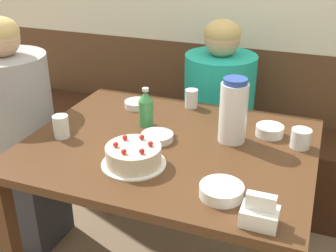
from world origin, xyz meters
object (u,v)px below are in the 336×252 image
object	(u,v)px
bench_seat	(216,161)
person_teal_shirt	(218,120)
bowl_rice_small	(221,191)
glass_water_tall	(61,127)
napkin_holder	(260,214)
soju_bottle	(146,108)
bowl_soup_white	(137,104)
person_pale_blue_shirt	(18,140)
water_pitcher	(233,111)
glass_shot_small	(191,98)
birthday_cake	(134,156)
glass_tumbler_short	(301,138)
bowl_side_dish	(270,131)
bowl_sauce_shallow	(157,137)

from	to	relation	value
bench_seat	person_teal_shirt	world-z (taller)	person_teal_shirt
bowl_rice_small	glass_water_tall	bearing A→B (deg)	166.23
bench_seat	napkin_holder	world-z (taller)	napkin_holder
soju_bottle	bowl_soup_white	distance (m)	0.22
person_pale_blue_shirt	person_teal_shirt	bearing A→B (deg)	37.59
water_pitcher	glass_shot_small	size ratio (longest dim) A/B	3.01
soju_bottle	birthday_cake	bearing A→B (deg)	-74.08
napkin_holder	glass_tumbler_short	bearing A→B (deg)	82.79
water_pitcher	bowl_soup_white	bearing A→B (deg)	160.69
soju_bottle	napkin_holder	bearing A→B (deg)	-41.01
birthday_cake	person_teal_shirt	bearing A→B (deg)	84.75
soju_bottle	napkin_holder	xyz separation A→B (m)	(0.59, -0.51, -0.04)
glass_water_tall	glass_shot_small	distance (m)	0.65
bowl_rice_small	bowl_side_dish	size ratio (longest dim) A/B	1.26
birthday_cake	napkin_holder	world-z (taller)	napkin_holder
bowl_rice_small	glass_tumbler_short	xyz separation A→B (m)	(0.21, 0.44, 0.02)
napkin_holder	glass_water_tall	xyz separation A→B (m)	(-0.87, 0.28, 0.01)
water_pitcher	soju_bottle	distance (m)	0.39
bench_seat	bowl_rice_small	world-z (taller)	bowl_rice_small
bench_seat	soju_bottle	distance (m)	0.95
napkin_holder	glass_shot_small	world-z (taller)	napkin_holder
bowl_side_dish	person_pale_blue_shirt	size ratio (longest dim) A/B	0.10
birthday_cake	person_pale_blue_shirt	size ratio (longest dim) A/B	0.20
glass_tumbler_short	water_pitcher	bearing A→B (deg)	-171.88
bowl_side_dish	glass_tumbler_short	bearing A→B (deg)	-25.74
bowl_side_dish	glass_water_tall	size ratio (longest dim) A/B	1.22
water_pitcher	glass_water_tall	size ratio (longest dim) A/B	2.80
glass_tumbler_short	person_teal_shirt	bearing A→B (deg)	130.04
person_teal_shirt	napkin_holder	bearing A→B (deg)	20.20
bowl_sauce_shallow	person_pale_blue_shirt	world-z (taller)	person_pale_blue_shirt
birthday_cake	bowl_soup_white	world-z (taller)	birthday_cake
glass_tumbler_short	person_teal_shirt	size ratio (longest dim) A/B	0.07
bowl_side_dish	person_teal_shirt	distance (m)	0.65
soju_bottle	bowl_side_dish	distance (m)	0.54
bowl_sauce_shallow	person_pale_blue_shirt	xyz separation A→B (m)	(-0.78, 0.05, -0.18)
glass_water_tall	bowl_soup_white	bearing A→B (deg)	68.34
bowl_sauce_shallow	glass_shot_small	distance (m)	0.39
bowl_rice_small	glass_tumbler_short	distance (m)	0.49
water_pitcher	bench_seat	bearing A→B (deg)	107.87
napkin_holder	bowl_side_dish	distance (m)	0.61
person_pale_blue_shirt	glass_shot_small	bearing A→B (deg)	22.47
bowl_soup_white	birthday_cake	bearing A→B (deg)	-66.57
birthday_cake	bowl_soup_white	bearing A→B (deg)	113.43
glass_tumbler_short	glass_shot_small	distance (m)	0.59
glass_shot_small	person_pale_blue_shirt	bearing A→B (deg)	-157.53
birthday_cake	bench_seat	bearing A→B (deg)	86.54
soju_bottle	glass_shot_small	world-z (taller)	soju_bottle
napkin_holder	glass_tumbler_short	world-z (taller)	napkin_holder
bowl_rice_small	glass_water_tall	distance (m)	0.75
soju_bottle	glass_tumbler_short	world-z (taller)	soju_bottle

